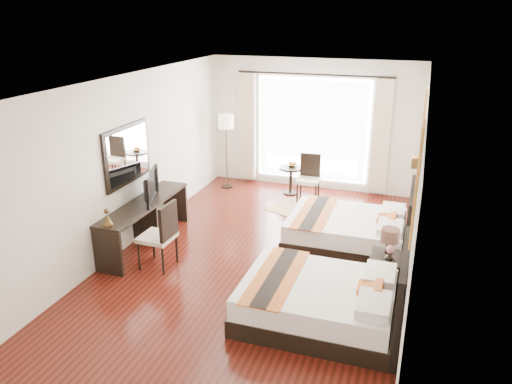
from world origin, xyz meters
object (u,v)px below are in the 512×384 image
(desk_chair, at_px, (159,247))
(window_chair, at_px, (308,187))
(bed_far, at_px, (352,230))
(table_lamp, at_px, (390,237))
(television, at_px, (147,186))
(vase, at_px, (389,260))
(console_desk, at_px, (145,223))
(floor_lamp, at_px, (226,126))
(bed_near, at_px, (325,300))
(fruit_bowl, at_px, (292,166))
(nightstand, at_px, (386,274))
(side_table, at_px, (291,180))

(desk_chair, bearing_deg, window_chair, -111.42)
(bed_far, xyz_separation_m, window_chair, (-1.17, 1.85, 0.00))
(table_lamp, distance_m, television, 3.95)
(vase, distance_m, console_desk, 4.00)
(desk_chair, xyz_separation_m, window_chair, (1.52, 3.50, -0.03))
(vase, relative_size, floor_lamp, 0.07)
(bed_near, bearing_deg, desk_chair, 167.42)
(table_lamp, bearing_deg, fruit_bowl, 124.38)
(floor_lamp, bearing_deg, nightstand, -41.95)
(bed_far, xyz_separation_m, television, (-3.28, -0.93, 0.72))
(bed_far, height_order, vase, bed_far)
(desk_chair, distance_m, side_table, 3.93)
(console_desk, xyz_separation_m, side_table, (1.68, 3.16, -0.08))
(bed_near, xyz_separation_m, table_lamp, (0.67, 1.10, 0.48))
(fruit_bowl, bearing_deg, side_table, -109.71)
(bed_far, bearing_deg, vase, -64.07)
(table_lamp, height_order, floor_lamp, floor_lamp)
(nightstand, bearing_deg, console_desk, 176.45)
(bed_near, xyz_separation_m, side_table, (-1.61, 4.38, 0.00))
(vase, xyz_separation_m, floor_lamp, (-3.75, 3.47, 0.82))
(bed_far, height_order, desk_chair, bed_far)
(bed_near, distance_m, floor_lamp, 5.40)
(console_desk, height_order, side_table, console_desk)
(console_desk, bearing_deg, bed_near, -20.40)
(fruit_bowl, height_order, window_chair, window_chair)
(bed_far, relative_size, window_chair, 2.07)
(bed_near, distance_m, television, 3.60)
(nightstand, xyz_separation_m, console_desk, (-3.95, 0.24, 0.11))
(bed_near, xyz_separation_m, fruit_bowl, (-1.60, 4.42, 0.32))
(bed_near, xyz_separation_m, desk_chair, (-2.69, 0.60, 0.03))
(floor_lamp, bearing_deg, desk_chair, -84.37)
(desk_chair, distance_m, window_chair, 3.82)
(vase, bearing_deg, nightstand, 103.15)
(console_desk, xyz_separation_m, fruit_bowl, (1.69, 3.20, 0.24))
(bed_far, height_order, table_lamp, bed_far)
(bed_far, xyz_separation_m, desk_chair, (-2.70, -1.66, 0.03))
(television, xyz_separation_m, side_table, (1.66, 3.06, -0.71))
(bed_near, height_order, vase, bed_near)
(nightstand, relative_size, console_desk, 0.25)
(floor_lamp, bearing_deg, console_desk, -94.31)
(nightstand, relative_size, vase, 4.63)
(table_lamp, relative_size, vase, 3.33)
(bed_near, xyz_separation_m, floor_lamp, (-3.06, 4.32, 1.09))
(bed_far, height_order, side_table, bed_far)
(bed_near, bearing_deg, nightstand, 55.96)
(television, relative_size, window_chair, 0.92)
(table_lamp, relative_size, side_table, 0.68)
(table_lamp, xyz_separation_m, side_table, (-2.28, 3.28, -0.48))
(table_lamp, distance_m, window_chair, 3.55)
(fruit_bowl, bearing_deg, bed_near, -70.09)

